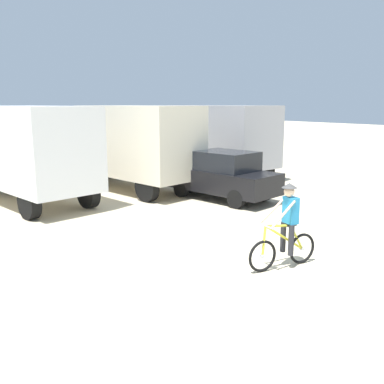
# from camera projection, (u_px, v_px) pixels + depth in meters

# --- Properties ---
(ground_plane) EXTENTS (120.00, 120.00, 0.00)m
(ground_plane) POSITION_uv_depth(u_px,v_px,m) (277.00, 274.00, 8.81)
(ground_plane) COLOR beige
(box_truck_avon_van) EXTENTS (3.68, 7.08, 3.35)m
(box_truck_avon_van) POSITION_uv_depth(u_px,v_px,m) (25.00, 149.00, 14.87)
(box_truck_avon_van) COLOR white
(box_truck_avon_van) RESTS_ON ground
(box_truck_cream_rv) EXTENTS (3.72, 7.09, 3.35)m
(box_truck_cream_rv) POSITION_uv_depth(u_px,v_px,m) (129.00, 143.00, 17.21)
(box_truck_cream_rv) COLOR beige
(box_truck_cream_rv) RESTS_ON ground
(box_truck_grey_hauler) EXTENTS (2.84, 6.90, 3.35)m
(box_truck_grey_hauler) POSITION_uv_depth(u_px,v_px,m) (215.00, 137.00, 20.37)
(box_truck_grey_hauler) COLOR #9E9EA3
(box_truck_grey_hauler) RESTS_ON ground
(sedan_parked) EXTENTS (2.63, 4.48, 1.76)m
(sedan_parked) POSITION_uv_depth(u_px,v_px,m) (223.00, 175.00, 15.54)
(sedan_parked) COLOR black
(sedan_parked) RESTS_ON ground
(cyclist_orange_shirt) EXTENTS (1.73, 0.52, 1.82)m
(cyclist_orange_shirt) POSITION_uv_depth(u_px,v_px,m) (286.00, 229.00, 9.00)
(cyclist_orange_shirt) COLOR black
(cyclist_orange_shirt) RESTS_ON ground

